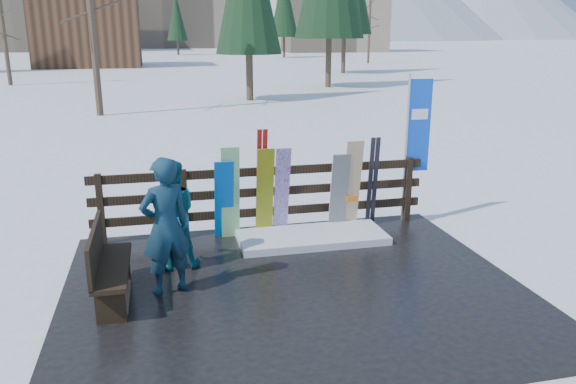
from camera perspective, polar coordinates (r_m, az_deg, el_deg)
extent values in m
plane|color=white|center=(7.60, 0.67, -10.10)|extent=(700.00, 700.00, 0.00)
cube|color=black|center=(7.58, 0.67, -9.83)|extent=(6.00, 5.00, 0.08)
cube|color=black|center=(9.28, -18.48, -1.71)|extent=(0.10, 0.10, 1.15)
cube|color=black|center=(9.24, -10.45, -1.22)|extent=(0.10, 0.10, 1.15)
cube|color=black|center=(9.37, -2.50, -0.72)|extent=(0.10, 0.10, 1.15)
cube|color=black|center=(9.68, 5.08, -0.22)|extent=(0.10, 0.10, 1.15)
cube|color=black|center=(10.15, 12.08, 0.24)|extent=(0.10, 0.10, 1.15)
cube|color=black|center=(9.44, -2.48, -2.02)|extent=(5.60, 0.05, 0.14)
cube|color=black|center=(9.34, -2.51, 0.02)|extent=(5.60, 0.05, 0.14)
cube|color=black|center=(9.25, -2.53, 2.11)|extent=(5.60, 0.05, 0.14)
cube|color=white|center=(9.13, 2.45, -4.59)|extent=(2.37, 1.00, 0.12)
cube|color=black|center=(7.36, -17.41, -7.26)|extent=(0.40, 1.50, 0.06)
cube|color=black|center=(6.90, -17.59, -10.90)|extent=(0.34, 0.06, 0.45)
cube|color=black|center=(7.99, -17.00, -7.09)|extent=(0.34, 0.06, 0.45)
cube|color=black|center=(7.28, -19.00, -5.37)|extent=(0.05, 1.50, 0.50)
cube|color=blue|center=(9.04, -6.52, -0.80)|extent=(0.31, 0.37, 1.34)
cube|color=white|center=(9.03, -5.87, -0.13)|extent=(0.29, 0.25, 1.55)
cube|color=#F6F513|center=(9.11, -2.36, -0.05)|extent=(0.28, 0.31, 1.50)
cube|color=silver|center=(9.17, -0.64, 0.07)|extent=(0.24, 0.36, 1.50)
cube|color=black|center=(9.44, 5.21, -0.03)|extent=(0.31, 0.23, 1.35)
cube|color=silver|center=(9.48, 6.49, 0.68)|extent=(0.29, 0.30, 1.56)
cube|color=#B21915|center=(9.12, -3.00, 0.95)|extent=(0.07, 0.35, 1.80)
cube|color=#B21915|center=(9.14, -2.45, 0.98)|extent=(0.07, 0.35, 1.80)
cube|color=black|center=(9.66, 8.34, 0.96)|extent=(0.08, 0.16, 1.58)
cube|color=black|center=(9.70, 8.83, 0.99)|extent=(0.08, 0.16, 1.58)
cylinder|color=silver|center=(10.01, 11.88, 4.30)|extent=(0.04, 0.04, 2.60)
cube|color=blue|center=(10.03, 13.16, 6.58)|extent=(0.42, 0.02, 1.60)
imported|color=#174653|center=(7.25, -12.35, -3.43)|extent=(0.77, 0.65, 1.79)
imported|color=#145C6C|center=(8.05, -11.79, -2.30)|extent=(0.78, 0.61, 1.57)
cube|color=tan|center=(118.54, -24.07, 17.31)|extent=(22.00, 14.00, 18.00)
cube|color=tan|center=(106.51, 4.47, 17.80)|extent=(18.00, 12.00, 14.00)
cube|color=brown|center=(61.97, -19.69, 15.61)|extent=(10.00, 8.00, 8.00)
cone|color=black|center=(29.04, -4.06, 18.38)|extent=(3.33, 3.33, 9.24)
cylinder|color=#382B1E|center=(41.71, -27.04, 15.20)|extent=(0.28, 0.28, 8.10)
cylinder|color=#382B1E|center=(66.02, 8.30, 16.92)|extent=(0.28, 0.28, 9.43)
cone|color=black|center=(66.82, -17.59, 17.21)|extent=(4.11, 4.11, 11.42)
cone|color=black|center=(80.62, -0.42, 17.44)|extent=(3.99, 3.99, 11.07)
cone|color=black|center=(91.71, -11.22, 16.23)|extent=(3.14, 3.14, 8.73)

